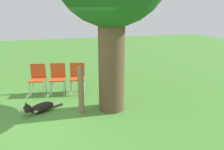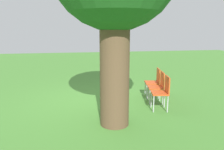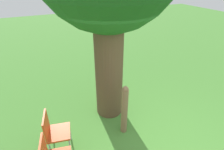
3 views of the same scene
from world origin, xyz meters
The scene contains 3 objects.
ground_plane centered at (0.00, 0.00, 0.00)m, with size 30.00×30.00×0.00m, color #478433.
fence_post centered at (-0.34, 0.66, 0.61)m, with size 0.14×0.14×1.20m.
red_chair_2 centered at (-1.78, 0.78, 0.53)m, with size 0.50×0.52×0.91m.
Camera 3 is at (-1.74, -1.78, 3.08)m, focal length 28.00 mm.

